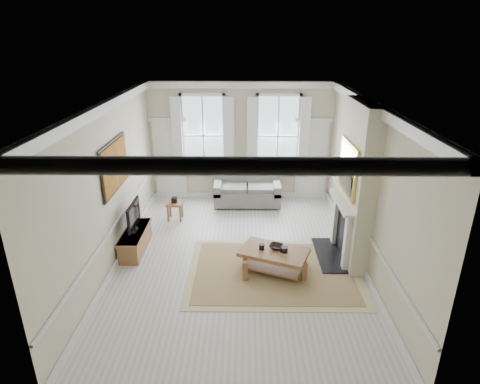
{
  "coord_description": "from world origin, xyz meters",
  "views": [
    {
      "loc": [
        0.12,
        -7.55,
        4.61
      ],
      "look_at": [
        0.02,
        0.88,
        1.25
      ],
      "focal_mm": 30.0,
      "sensor_mm": 36.0,
      "label": 1
    }
  ],
  "objects_px": {
    "side_table": "(175,206)",
    "tv_stand": "(135,240)",
    "sofa": "(247,192)",
    "coffee_table": "(274,254)"
  },
  "relations": [
    {
      "from": "sofa",
      "to": "coffee_table",
      "type": "xyz_separation_m",
      "value": [
        0.53,
        -3.55,
        0.06
      ]
    },
    {
      "from": "sofa",
      "to": "tv_stand",
      "type": "xyz_separation_m",
      "value": [
        -2.54,
        -2.69,
        -0.12
      ]
    },
    {
      "from": "sofa",
      "to": "side_table",
      "type": "relative_size",
      "value": 3.85
    },
    {
      "from": "sofa",
      "to": "tv_stand",
      "type": "height_order",
      "value": "sofa"
    },
    {
      "from": "coffee_table",
      "to": "tv_stand",
      "type": "bearing_deg",
      "value": -173.87
    },
    {
      "from": "side_table",
      "to": "coffee_table",
      "type": "relative_size",
      "value": 0.32
    },
    {
      "from": "sofa",
      "to": "coffee_table",
      "type": "distance_m",
      "value": 3.59
    },
    {
      "from": "coffee_table",
      "to": "tv_stand",
      "type": "relative_size",
      "value": 1.14
    },
    {
      "from": "side_table",
      "to": "tv_stand",
      "type": "distance_m",
      "value": 1.75
    },
    {
      "from": "sofa",
      "to": "coffee_table",
      "type": "height_order",
      "value": "sofa"
    }
  ]
}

